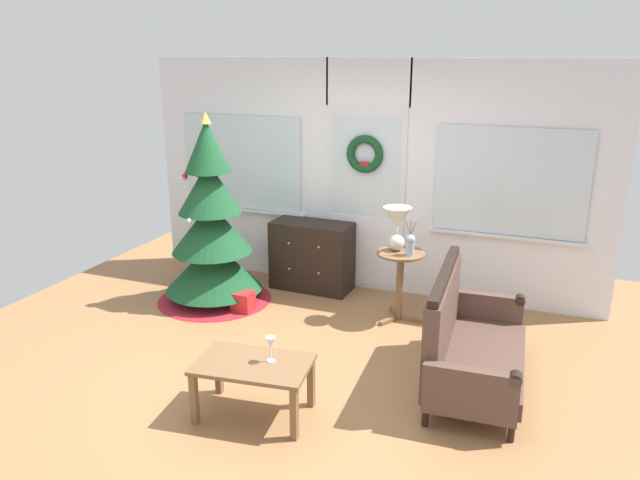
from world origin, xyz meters
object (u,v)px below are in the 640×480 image
flower_vase (410,244)px  gift_box (243,301)px  settee_sofa (465,341)px  coffee_table (253,370)px  christmas_tree (212,237)px  side_table (400,272)px  table_lamp (397,223)px  wine_glass (271,344)px  dresser_cabinet (312,256)px

flower_vase → gift_box: size_ratio=1.67×
settee_sofa → coffee_table: 1.72m
christmas_tree → side_table: size_ratio=2.83×
settee_sofa → table_lamp: bearing=129.0°
wine_glass → table_lamp: bearing=79.0°
table_lamp → coffee_table: size_ratio=0.49×
side_table → coffee_table: bearing=-105.5°
settee_sofa → table_lamp: 1.51m
side_table → christmas_tree: bearing=-173.4°
christmas_tree → dresser_cabinet: (0.87, 0.71, -0.33)m
table_lamp → flower_vase: (0.16, -0.10, -0.17)m
side_table → table_lamp: bearing=146.3°
christmas_tree → dresser_cabinet: 1.16m
wine_glass → flower_vase: bearing=74.0°
wine_glass → gift_box: (-1.11, 1.60, -0.47)m
dresser_cabinet → side_table: dresser_cabinet is taller
dresser_cabinet → wine_glass: bearing=-74.5°
coffee_table → wine_glass: (0.11, 0.07, 0.21)m
table_lamp → coffee_table: (-0.51, -2.10, -0.63)m
dresser_cabinet → flower_vase: bearing=-23.2°
side_table → wine_glass: (-0.46, -2.00, 0.07)m
coffee_table → settee_sofa: bearing=37.0°
settee_sofa → side_table: 1.31m
dresser_cabinet → coffee_table: bearing=-77.3°
settee_sofa → table_lamp: size_ratio=3.56×
coffee_table → flower_vase: bearing=71.5°
dresser_cabinet → table_lamp: bearing=-21.8°
side_table → table_lamp: (-0.06, 0.04, 0.49)m
table_lamp → dresser_cabinet: bearing=158.2°
christmas_tree → side_table: bearing=6.6°
settee_sofa → side_table: (-0.80, 1.03, 0.13)m
coffee_table → wine_glass: bearing=30.0°
settee_sofa → table_lamp: (-0.86, 1.07, 0.63)m
flower_vase → coffee_table: flower_vase is taller
wine_glass → gift_box: wine_glass is taller
dresser_cabinet → side_table: size_ratio=1.28×
flower_vase → gift_box: (-1.67, -0.34, -0.73)m
table_lamp → flower_vase: size_ratio=1.26×
wine_glass → dresser_cabinet: bearing=105.5°
settee_sofa → table_lamp: table_lamp is taller
settee_sofa → coffee_table: size_ratio=1.75×
settee_sofa → flower_vase: 1.28m
coffee_table → gift_box: coffee_table is taller
coffee_table → table_lamp: bearing=76.3°
coffee_table → dresser_cabinet: bearing=102.7°
dresser_cabinet → settee_sofa: 2.46m
christmas_tree → coffee_table: bearing=-51.9°
wine_glass → gift_box: size_ratio=0.93×
settee_sofa → flower_vase: (-0.70, 0.97, 0.46)m
coffee_table → gift_box: size_ratio=4.26×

